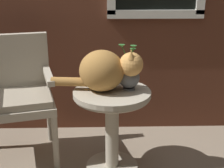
# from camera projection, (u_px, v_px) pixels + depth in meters

# --- Properties ---
(wicker_side_table) EXTENTS (0.54, 0.54, 0.62)m
(wicker_side_table) POSITION_uv_depth(u_px,v_px,m) (112.00, 115.00, 2.24)
(wicker_side_table) COLOR #B2A893
(wicker_side_table) RESTS_ON ground_plane
(wicker_chair) EXTENTS (0.63, 0.60, 0.94)m
(wicker_chair) POSITION_uv_depth(u_px,v_px,m) (16.00, 91.00, 2.40)
(wicker_chair) COLOR #B2A893
(wicker_chair) RESTS_ON ground_plane
(cat) EXTENTS (0.63, 0.31, 0.29)m
(cat) POSITION_uv_depth(u_px,v_px,m) (105.00, 70.00, 2.14)
(cat) COLOR #AD7A3D
(cat) RESTS_ON wicker_side_table
(pewter_vase_with_ivy) EXTENTS (0.15, 0.14, 0.32)m
(pewter_vase_with_ivy) POSITION_uv_depth(u_px,v_px,m) (129.00, 75.00, 2.18)
(pewter_vase_with_ivy) COLOR slate
(pewter_vase_with_ivy) RESTS_ON wicker_side_table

